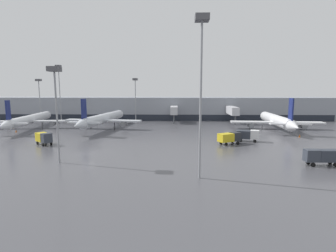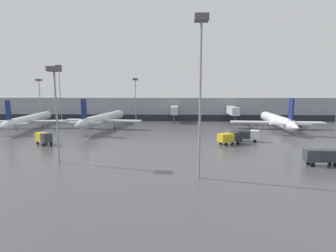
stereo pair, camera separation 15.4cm
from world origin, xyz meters
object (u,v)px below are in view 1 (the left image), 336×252
(service_truck_3, at_px, (248,135))
(apron_light_mast_1, at_px, (135,87))
(parked_jet_1, at_px, (29,120))
(apron_light_mast_0, at_px, (201,54))
(parked_jet_0, at_px, (277,121))
(service_truck_0, at_px, (323,156))
(traffic_cone_1, at_px, (16,131))
(service_truck_1, at_px, (229,137))
(traffic_cone_0, at_px, (300,136))
(apron_light_mast_3, at_px, (55,86))
(parked_jet_2, at_px, (103,119))
(apron_light_mast_7, at_px, (59,78))
(service_truck_2, at_px, (44,138))
(apron_light_mast_5, at_px, (39,87))

(service_truck_3, bearing_deg, apron_light_mast_1, 146.65)
(parked_jet_1, distance_m, apron_light_mast_0, 68.18)
(apron_light_mast_1, bearing_deg, parked_jet_0, -21.33)
(service_truck_3, bearing_deg, parked_jet_0, 70.21)
(service_truck_0, relative_size, apron_light_mast_0, 0.27)
(traffic_cone_1, bearing_deg, service_truck_1, -14.66)
(traffic_cone_0, height_order, apron_light_mast_3, apron_light_mast_3)
(parked_jet_2, xyz_separation_m, apron_light_mast_7, (-21.42, 18.59, 13.22))
(apron_light_mast_1, bearing_deg, service_truck_0, -55.80)
(parked_jet_1, height_order, apron_light_mast_7, apron_light_mast_7)
(parked_jet_1, height_order, service_truck_3, parked_jet_1)
(service_truck_0, height_order, service_truck_2, service_truck_2)
(parked_jet_0, bearing_deg, parked_jet_1, 94.43)
(traffic_cone_1, distance_m, apron_light_mast_0, 64.55)
(parked_jet_0, height_order, apron_light_mast_1, apron_light_mast_1)
(service_truck_2, bearing_deg, parked_jet_0, 62.29)
(parked_jet_0, bearing_deg, traffic_cone_1, 99.55)
(traffic_cone_1, bearing_deg, apron_light_mast_7, 85.11)
(parked_jet_0, xyz_separation_m, service_truck_1, (-19.16, -22.98, -1.13))
(service_truck_0, distance_m, service_truck_2, 55.01)
(service_truck_3, relative_size, apron_light_mast_0, 0.26)
(service_truck_0, relative_size, apron_light_mast_5, 0.36)
(service_truck_1, relative_size, apron_light_mast_0, 0.26)
(service_truck_1, relative_size, apron_light_mast_1, 0.34)
(service_truck_3, distance_m, apron_light_mast_3, 42.79)
(apron_light_mast_7, bearing_deg, traffic_cone_1, -94.89)
(traffic_cone_0, height_order, apron_light_mast_7, apron_light_mast_7)
(service_truck_1, height_order, traffic_cone_1, service_truck_1)
(service_truck_0, distance_m, apron_light_mast_1, 70.38)
(traffic_cone_1, bearing_deg, parked_jet_2, 15.81)
(service_truck_0, height_order, apron_light_mast_5, apron_light_mast_5)
(apron_light_mast_3, bearing_deg, parked_jet_2, 94.56)
(service_truck_2, bearing_deg, apron_light_mast_5, 158.17)
(parked_jet_2, xyz_separation_m, service_truck_0, (46.25, -38.18, -1.62))
(service_truck_3, bearing_deg, service_truck_2, -157.64)
(service_truck_3, distance_m, apron_light_mast_7, 72.90)
(parked_jet_1, relative_size, service_truck_1, 6.50)
(service_truck_1, height_order, apron_light_mast_3, apron_light_mast_3)
(traffic_cone_0, bearing_deg, service_truck_2, -169.80)
(parked_jet_2, relative_size, apron_light_mast_1, 2.20)
(parked_jet_1, relative_size, apron_light_mast_1, 2.19)
(apron_light_mast_5, bearing_deg, service_truck_3, -29.21)
(parked_jet_1, xyz_separation_m, apron_light_mast_7, (1.94, 18.34, 13.61))
(service_truck_3, bearing_deg, apron_light_mast_5, 166.87)
(parked_jet_0, height_order, apron_light_mast_7, apron_light_mast_7)
(parked_jet_0, relative_size, apron_light_mast_7, 1.61)
(parked_jet_1, distance_m, service_truck_3, 65.67)
(service_truck_1, bearing_deg, traffic_cone_1, 137.92)
(traffic_cone_0, distance_m, apron_light_mast_0, 46.16)
(apron_light_mast_0, xyz_separation_m, apron_light_mast_5, (-56.18, 65.44, -3.74))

